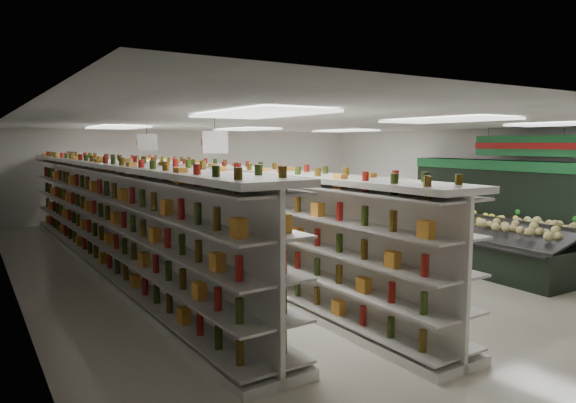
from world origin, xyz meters
TOP-DOWN VIEW (x-y plane):
  - floor at (0.00, 0.00)m, footprint 16.00×16.00m
  - ceiling at (0.00, 0.00)m, footprint 14.00×16.00m
  - wall_back at (0.00, 8.00)m, footprint 14.00×0.02m
  - wall_left at (-7.00, 0.00)m, footprint 0.02×16.00m
  - wall_right at (7.00, 0.00)m, footprint 0.02×16.00m
  - produce_wall_case at (6.53, -1.50)m, footprint 0.93×8.00m
  - aisle_sign_near at (-3.80, -2.00)m, footprint 0.52×0.06m
  - aisle_sign_far at (-3.80, 2.00)m, footprint 0.52×0.06m
  - hortifruti_banner at (6.25, -1.50)m, footprint 0.12×3.20m
  - gondola_left at (-5.00, 0.78)m, footprint 1.37×13.52m
  - gondola_center at (-2.84, -0.36)m, footprint 1.07×12.87m
  - produce_island at (2.34, -1.92)m, footprint 2.84×7.41m
  - soda_endcap at (-0.26, 5.21)m, footprint 1.45×1.22m
  - shopper_main at (-0.28, -3.65)m, footprint 0.72×0.69m
  - shopper_background at (-2.97, 4.91)m, footprint 0.73×0.98m

SIDE VIEW (x-z plane):
  - floor at x=0.00m, z-range 0.00..0.00m
  - produce_island at x=2.34m, z-range -0.05..1.05m
  - soda_endcap at x=-0.26m, z-range -0.02..1.56m
  - shopper_main at x=-0.28m, z-range 0.00..1.66m
  - shopper_background at x=-2.97m, z-range 0.00..1.80m
  - gondola_center at x=-2.84m, z-range -0.09..2.14m
  - gondola_left at x=-5.00m, z-range -0.10..2.24m
  - produce_wall_case at x=6.53m, z-range 0.14..2.34m
  - wall_back at x=0.00m, z-range 0.00..3.20m
  - wall_left at x=-7.00m, z-range 0.00..3.20m
  - wall_right at x=7.00m, z-range 0.00..3.20m
  - hortifruti_banner at x=6.25m, z-range 2.18..3.13m
  - aisle_sign_near at x=-3.80m, z-range 2.38..3.13m
  - aisle_sign_far at x=-3.80m, z-range 2.38..3.13m
  - ceiling at x=0.00m, z-range 3.19..3.21m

